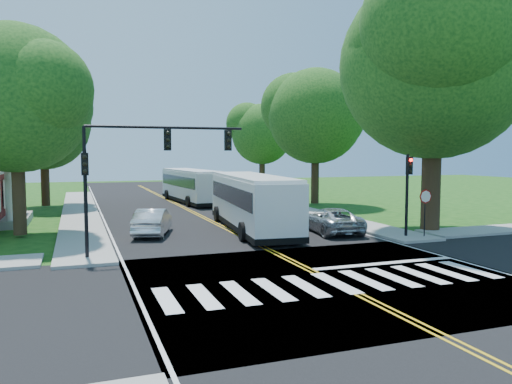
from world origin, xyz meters
name	(u,v)px	position (x,y,z in m)	size (l,w,h in m)	color
ground	(329,280)	(0.00, 0.00, 0.00)	(140.00, 140.00, 0.00)	#104010
road	(206,219)	(0.00, 18.00, 0.01)	(14.00, 96.00, 0.01)	black
cross_road	(329,280)	(0.00, 0.00, 0.01)	(60.00, 12.00, 0.01)	black
center_line	(194,212)	(0.00, 22.00, 0.01)	(0.36, 70.00, 0.01)	gold
edge_line_w	(102,216)	(-6.80, 22.00, 0.01)	(0.12, 70.00, 0.01)	silver
edge_line_e	(274,209)	(6.80, 22.00, 0.01)	(0.12, 70.00, 0.01)	silver
crosswalk	(336,283)	(0.00, -0.50, 0.02)	(12.60, 3.00, 0.01)	silver
stop_bar	(385,263)	(3.50, 1.60, 0.02)	(6.60, 0.40, 0.01)	silver
sidewalk_nw	(80,212)	(-8.30, 25.00, 0.07)	(2.60, 40.00, 0.15)	gray
sidewalk_ne	(277,204)	(8.30, 25.00, 0.07)	(2.60, 40.00, 0.15)	gray
tree_ne_big	(434,66)	(11.00, 8.00, 9.62)	(10.80, 10.80, 14.91)	#302313
tree_west_near	(15,99)	(-11.50, 14.00, 7.53)	(8.00, 8.00, 11.40)	#302313
tree_west_far	(43,125)	(-11.00, 30.00, 7.00)	(7.60, 7.60, 10.67)	#302313
tree_east_mid	(316,116)	(11.50, 24.00, 7.86)	(8.40, 8.40, 11.93)	#302313
tree_east_far	(262,134)	(12.50, 40.00, 6.86)	(7.20, 7.20, 10.34)	#302313
signal_nw	(141,158)	(-5.86, 6.43, 4.38)	(7.15, 0.46, 5.66)	black
signal_ne	(408,184)	(8.20, 6.44, 2.96)	(0.30, 0.46, 4.40)	black
stop_sign	(425,201)	(9.00, 5.98, 2.03)	(0.76, 0.08, 2.53)	black
bus_lead	(251,201)	(1.35, 12.28, 1.74)	(4.04, 12.89, 3.28)	silver
bus_follow	(191,185)	(1.55, 29.89, 1.63)	(3.50, 12.04, 3.07)	silver
hatchback	(153,222)	(-4.57, 12.23, 0.76)	(1.59, 4.56, 1.50)	silver
suv	(331,220)	(5.32, 9.62, 0.73)	(2.39, 5.18, 1.44)	#B6B9BD
dark_sedan	(284,209)	(5.39, 16.65, 0.66)	(1.82, 4.49, 1.30)	black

